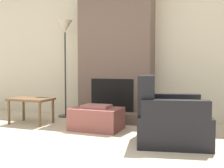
% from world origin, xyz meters
% --- Properties ---
extents(ground_plane, '(24.00, 24.00, 0.00)m').
position_xyz_m(ground_plane, '(0.00, 0.00, 0.00)').
color(ground_plane, beige).
extents(wall_back, '(7.07, 0.06, 2.60)m').
position_xyz_m(wall_back, '(0.00, 2.85, 1.30)').
color(wall_back, beige).
rests_on(wall_back, ground_plane).
extents(fireplace, '(1.40, 0.70, 2.60)m').
position_xyz_m(fireplace, '(0.00, 2.60, 1.24)').
color(fireplace, brown).
rests_on(fireplace, ground_plane).
extents(ottoman, '(0.77, 0.54, 0.39)m').
position_xyz_m(ottoman, '(0.04, 1.62, 0.18)').
color(ottoman, '#8C4C47').
rests_on(ottoman, ground_plane).
extents(armchair, '(1.06, 1.10, 0.87)m').
position_xyz_m(armchair, '(1.19, 1.31, 0.27)').
color(armchair, black).
rests_on(armchair, ground_plane).
extents(side_table, '(0.71, 0.47, 0.45)m').
position_xyz_m(side_table, '(-1.22, 1.66, 0.38)').
color(side_table, brown).
rests_on(side_table, ground_plane).
extents(floor_lamp_left, '(0.29, 0.29, 1.90)m').
position_xyz_m(floor_lamp_left, '(-1.02, 2.49, 1.59)').
color(floor_lamp_left, '#333333').
rests_on(floor_lamp_left, ground_plane).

